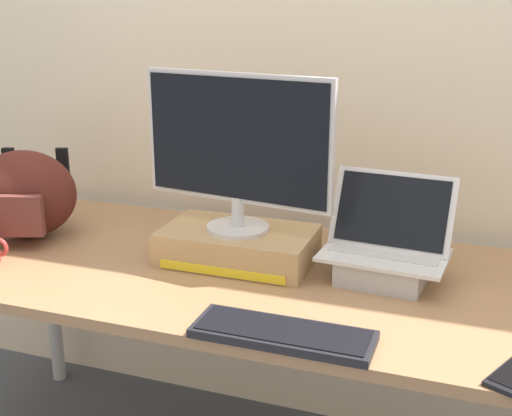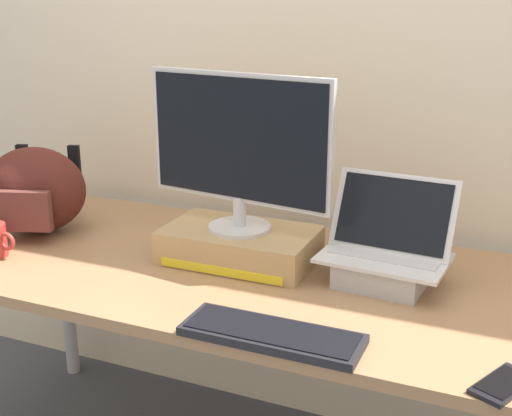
{
  "view_description": "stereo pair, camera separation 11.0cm",
  "coord_description": "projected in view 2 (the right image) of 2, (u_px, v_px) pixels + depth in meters",
  "views": [
    {
      "loc": [
        0.57,
        -1.61,
        1.47
      ],
      "look_at": [
        0.0,
        0.0,
        0.92
      ],
      "focal_mm": 47.1,
      "sensor_mm": 36.0,
      "label": 1
    },
    {
      "loc": [
        0.67,
        -1.57,
        1.47
      ],
      "look_at": [
        0.0,
        0.0,
        0.92
      ],
      "focal_mm": 47.1,
      "sensor_mm": 36.0,
      "label": 2
    }
  ],
  "objects": [
    {
      "name": "back_wall",
      "position": [
        319.0,
        50.0,
        2.12
      ],
      "size": [
        7.0,
        0.1,
        2.6
      ],
      "primitive_type": "cube",
      "color": "beige",
      "rests_on": "ground"
    },
    {
      "name": "open_laptop",
      "position": [
        385.0,
        261.0,
        1.76
      ],
      "size": [
        0.34,
        0.24,
        0.27
      ],
      "rotation": [
        0.0,
        0.0,
        -0.08
      ],
      "color": "#ADADB2",
      "rests_on": "desk"
    },
    {
      "name": "desktop_monitor",
      "position": [
        239.0,
        147.0,
        1.82
      ],
      "size": [
        0.56,
        0.18,
        0.44
      ],
      "rotation": [
        0.0,
        0.0,
        -0.13
      ],
      "color": "silver",
      "rests_on": "toner_box_yellow"
    },
    {
      "name": "cell_phone",
      "position": [
        503.0,
        384.0,
        1.3
      ],
      "size": [
        0.13,
        0.16,
        0.01
      ],
      "rotation": [
        0.0,
        0.0,
        -0.44
      ],
      "color": "black",
      "rests_on": "desk"
    },
    {
      "name": "external_keyboard",
      "position": [
        272.0,
        334.0,
        1.48
      ],
      "size": [
        0.41,
        0.14,
        0.02
      ],
      "rotation": [
        0.0,
        0.0,
        0.0
      ],
      "color": "black",
      "rests_on": "desk"
    },
    {
      "name": "desk",
      "position": [
        256.0,
        291.0,
        1.87
      ],
      "size": [
        2.04,
        0.81,
        0.74
      ],
      "color": "#99704C",
      "rests_on": "ground"
    },
    {
      "name": "messenger_backpack",
      "position": [
        35.0,
        190.0,
        2.11
      ],
      "size": [
        0.38,
        0.33,
        0.27
      ],
      "rotation": [
        0.0,
        0.0,
        0.33
      ],
      "color": "#4C1E19",
      "rests_on": "desk"
    },
    {
      "name": "toner_box_yellow",
      "position": [
        240.0,
        245.0,
        1.9
      ],
      "size": [
        0.43,
        0.26,
        0.09
      ],
      "color": "tan",
      "rests_on": "desk"
    }
  ]
}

